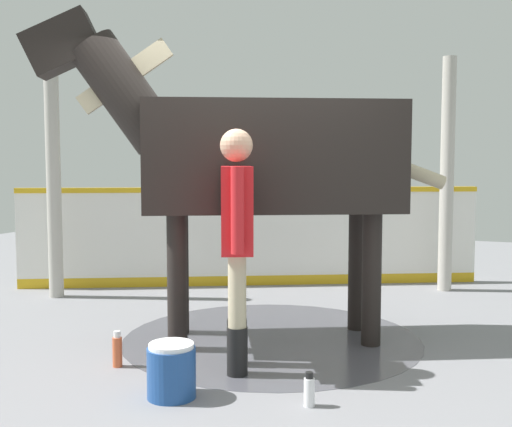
{
  "coord_description": "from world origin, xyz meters",
  "views": [
    {
      "loc": [
        4.62,
        1.84,
        1.52
      ],
      "look_at": [
        0.1,
        0.02,
        1.12
      ],
      "focal_mm": 43.94,
      "sensor_mm": 36.0,
      "label": 1
    }
  ],
  "objects_px": {
    "horse": "(256,156)",
    "bottle_spray": "(117,350)",
    "bottle_shampoo": "(309,391)",
    "handler": "(237,231)",
    "wash_bucket": "(171,371)"
  },
  "relations": [
    {
      "from": "horse",
      "to": "handler",
      "type": "distance_m",
      "value": 0.97
    },
    {
      "from": "handler",
      "to": "bottle_shampoo",
      "type": "xyz_separation_m",
      "value": [
        0.46,
        0.69,
        -0.92
      ]
    },
    {
      "from": "horse",
      "to": "bottle_shampoo",
      "type": "distance_m",
      "value": 2.11
    },
    {
      "from": "horse",
      "to": "wash_bucket",
      "type": "bearing_deg",
      "value": 62.99
    },
    {
      "from": "bottle_spray",
      "to": "horse",
      "type": "bearing_deg",
      "value": 146.94
    },
    {
      "from": "horse",
      "to": "wash_bucket",
      "type": "xyz_separation_m",
      "value": [
        1.44,
        -0.01,
        -1.39
      ]
    },
    {
      "from": "horse",
      "to": "bottle_shampoo",
      "type": "relative_size",
      "value": 14.91
    },
    {
      "from": "horse",
      "to": "handler",
      "type": "height_order",
      "value": "horse"
    },
    {
      "from": "horse",
      "to": "bottle_spray",
      "type": "bearing_deg",
      "value": 30.48
    },
    {
      "from": "bottle_shampoo",
      "to": "horse",
      "type": "bearing_deg",
      "value": -145.56
    },
    {
      "from": "handler",
      "to": "bottle_shampoo",
      "type": "bearing_deg",
      "value": -58.45
    },
    {
      "from": "wash_bucket",
      "to": "bottle_spray",
      "type": "distance_m",
      "value": 0.78
    },
    {
      "from": "handler",
      "to": "horse",
      "type": "bearing_deg",
      "value": 77.02
    },
    {
      "from": "wash_bucket",
      "to": "bottle_shampoo",
      "type": "relative_size",
      "value": 1.63
    },
    {
      "from": "bottle_shampoo",
      "to": "bottle_spray",
      "type": "height_order",
      "value": "bottle_spray"
    }
  ]
}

